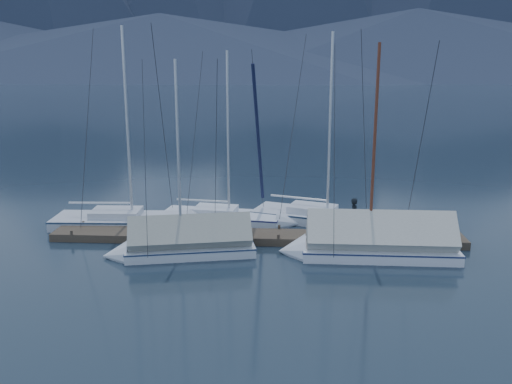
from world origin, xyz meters
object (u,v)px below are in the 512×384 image
(sailboat_open_left, at_px, (144,223))
(sailboat_open_right, at_px, (338,221))
(person, at_px, (354,215))
(sailboat_covered_far, at_px, (178,245))
(sailboat_covered_near, at_px, (365,245))
(sailboat_open_mid, at_px, (238,219))

(sailboat_open_left, xyz_separation_m, sailboat_open_right, (9.27, 0.94, -0.00))
(sailboat_open_right, relative_size, person, 6.36)
(sailboat_covered_far, xyz_separation_m, person, (7.32, 2.37, 0.70))
(sailboat_open_left, xyz_separation_m, sailboat_covered_far, (2.45, -3.81, 0.24))
(sailboat_covered_near, height_order, person, sailboat_covered_near)
(sailboat_open_left, distance_m, sailboat_open_right, 9.32)
(sailboat_open_mid, height_order, sailboat_covered_near, sailboat_covered_near)
(sailboat_open_left, height_order, sailboat_covered_near, sailboat_open_left)
(sailboat_covered_near, relative_size, sailboat_covered_far, 1.09)
(sailboat_covered_near, xyz_separation_m, sailboat_covered_far, (-7.57, -0.38, -0.05))
(sailboat_open_left, bearing_deg, sailboat_open_mid, 11.70)
(sailboat_open_right, xyz_separation_m, person, (0.50, -2.38, 0.94))
(sailboat_open_left, xyz_separation_m, person, (9.78, -1.44, 0.94))
(sailboat_open_left, relative_size, person, 6.51)
(sailboat_open_mid, relative_size, person, 5.77)
(sailboat_open_left, xyz_separation_m, sailboat_open_mid, (4.46, 0.92, -0.02))
(sailboat_covered_near, bearing_deg, person, 97.06)
(sailboat_open_mid, bearing_deg, sailboat_covered_far, -112.94)
(sailboat_open_mid, bearing_deg, sailboat_covered_near, -38.03)
(sailboat_open_left, relative_size, sailboat_open_right, 1.02)
(sailboat_covered_near, relative_size, person, 5.97)
(sailboat_open_left, bearing_deg, sailboat_covered_far, -57.25)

